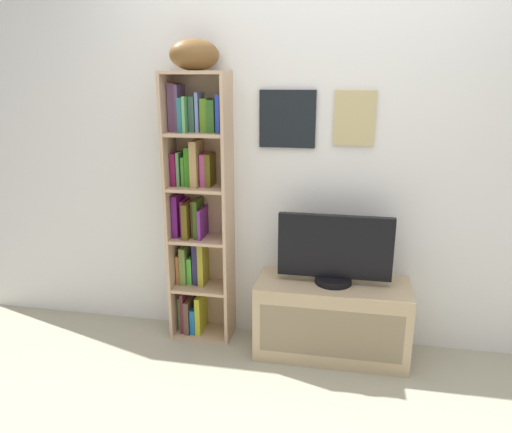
% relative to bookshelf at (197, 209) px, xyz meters
% --- Properties ---
extents(back_wall, '(4.80, 0.08, 2.36)m').
position_rel_bookshelf_xyz_m(back_wall, '(0.72, 0.12, 0.32)').
color(back_wall, silver).
rests_on(back_wall, ground).
extents(bookshelf, '(0.39, 0.24, 1.70)m').
position_rel_bookshelf_xyz_m(bookshelf, '(0.00, 0.00, 0.00)').
color(bookshelf, tan).
rests_on(bookshelf, ground).
extents(football, '(0.34, 0.30, 0.18)m').
position_rel_bookshelf_xyz_m(football, '(0.03, -0.03, 0.92)').
color(football, brown).
rests_on(football, bookshelf).
extents(tv_stand, '(0.92, 0.39, 0.47)m').
position_rel_bookshelf_xyz_m(tv_stand, '(0.87, -0.10, -0.63)').
color(tv_stand, tan).
rests_on(tv_stand, ground).
extents(television, '(0.67, 0.22, 0.42)m').
position_rel_bookshelf_xyz_m(television, '(0.87, -0.10, -0.18)').
color(television, black).
rests_on(television, tv_stand).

